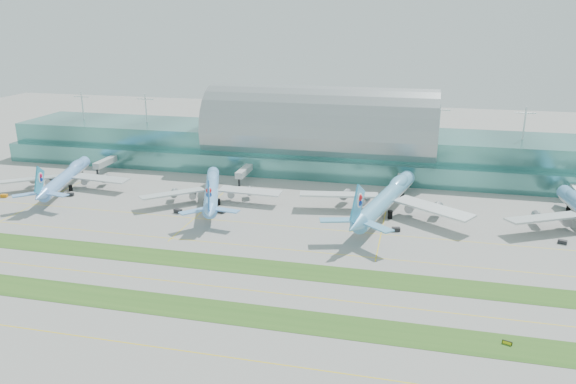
% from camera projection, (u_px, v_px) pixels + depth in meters
% --- Properties ---
extents(ground, '(700.00, 700.00, 0.00)m').
position_uv_depth(ground, '(249.00, 269.00, 181.33)').
color(ground, gray).
rests_on(ground, ground).
extents(terminal, '(340.00, 69.10, 36.00)m').
position_uv_depth(terminal, '(320.00, 141.00, 296.38)').
color(terminal, '#3D7A75').
rests_on(terminal, ground).
extents(grass_strip_near, '(420.00, 12.00, 0.08)m').
position_uv_depth(grass_strip_near, '(219.00, 311.00, 155.37)').
color(grass_strip_near, '#2D591E').
rests_on(grass_strip_near, ground).
extents(grass_strip_far, '(420.00, 12.00, 0.08)m').
position_uv_depth(grass_strip_far, '(251.00, 266.00, 183.17)').
color(grass_strip_far, '#2D591E').
rests_on(grass_strip_far, ground).
extents(taxiline_a, '(420.00, 0.35, 0.01)m').
position_uv_depth(taxiline_a, '(191.00, 352.00, 136.84)').
color(taxiline_a, yellow).
rests_on(taxiline_a, ground).
extents(taxiline_b, '(420.00, 0.35, 0.01)m').
position_uv_depth(taxiline_b, '(235.00, 288.00, 168.35)').
color(taxiline_b, yellow).
rests_on(taxiline_b, ground).
extents(taxiline_c, '(420.00, 0.35, 0.01)m').
position_uv_depth(taxiline_c, '(264.00, 247.00, 198.01)').
color(taxiline_c, yellow).
rests_on(taxiline_c, ground).
extents(taxiline_d, '(420.00, 0.35, 0.01)m').
position_uv_depth(taxiline_d, '(279.00, 225.00, 218.41)').
color(taxiline_d, yellow).
rests_on(taxiline_d, ground).
extents(airliner_a, '(59.36, 68.68, 19.26)m').
position_uv_depth(airliner_a, '(66.00, 176.00, 262.85)').
color(airliner_a, '#6AA2EA').
rests_on(airliner_a, ground).
extents(airliner_b, '(57.86, 67.30, 19.14)m').
position_uv_depth(airliner_b, '(212.00, 189.00, 243.42)').
color(airliner_b, '#6DAEF1').
rests_on(airliner_b, ground).
extents(airliner_c, '(71.09, 81.89, 22.76)m').
position_uv_depth(airliner_c, '(386.00, 197.00, 229.13)').
color(airliner_c, '#64AFDC').
rests_on(airliner_c, ground).
extents(gse_a, '(3.10, 2.17, 1.38)m').
position_uv_depth(gse_a, '(4.00, 196.00, 251.56)').
color(gse_a, orange).
rests_on(gse_a, ground).
extents(gse_b, '(3.26, 2.11, 1.43)m').
position_uv_depth(gse_b, '(70.00, 194.00, 253.32)').
color(gse_b, black).
rests_on(gse_b, ground).
extents(gse_c, '(3.58, 2.61, 1.61)m').
position_uv_depth(gse_c, '(178.00, 211.00, 231.92)').
color(gse_c, black).
rests_on(gse_c, ground).
extents(gse_d, '(4.29, 2.67, 1.48)m').
position_uv_depth(gse_d, '(221.00, 211.00, 232.23)').
color(gse_d, black).
rests_on(gse_d, ground).
extents(gse_e, '(3.94, 2.34, 1.68)m').
position_uv_depth(gse_e, '(363.00, 224.00, 217.70)').
color(gse_e, yellow).
rests_on(gse_e, ground).
extents(gse_f, '(3.33, 2.47, 1.48)m').
position_uv_depth(gse_f, '(396.00, 229.00, 212.44)').
color(gse_f, black).
rests_on(gse_f, ground).
extents(gse_g, '(3.49, 2.52, 1.32)m').
position_uv_depth(gse_g, '(562.00, 242.00, 201.01)').
color(gse_g, black).
rests_on(gse_g, ground).
extents(taxiway_sign_east, '(2.39, 1.01, 1.04)m').
position_uv_depth(taxiway_sign_east, '(507.00, 343.00, 139.74)').
color(taxiway_sign_east, black).
rests_on(taxiway_sign_east, ground).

